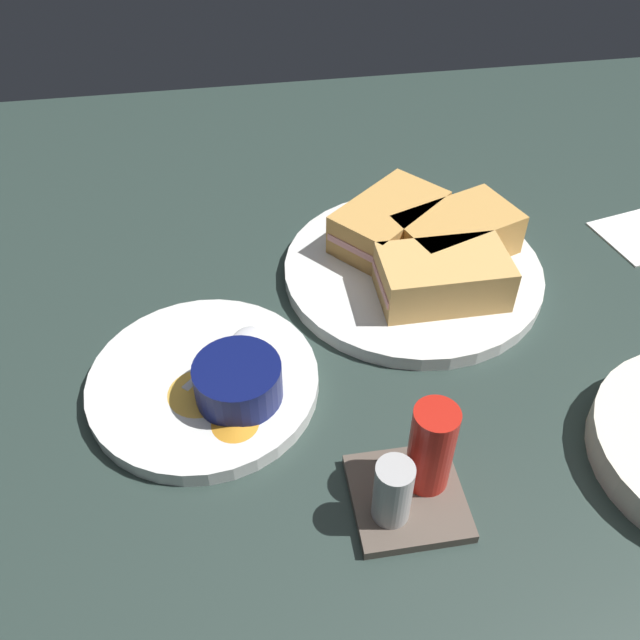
{
  "coord_description": "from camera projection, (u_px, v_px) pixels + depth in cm",
  "views": [
    {
      "loc": [
        20.91,
        52.08,
        49.07
      ],
      "look_at": [
        13.28,
        4.62,
        3.0
      ],
      "focal_mm": 38.3,
      "sensor_mm": 36.0,
      "label": 1
    }
  ],
  "objects": [
    {
      "name": "sandwich_half_extra",
      "position": [
        389.0,
        222.0,
        0.77
      ],
      "size": [
        14.84,
        14.19,
        4.8
      ],
      "color": "tan",
      "rests_on": "plate_sandwich_main"
    },
    {
      "name": "plate_sandwich_main",
      "position": [
        412.0,
        271.0,
        0.75
      ],
      "size": [
        28.3,
        28.3,
        1.6
      ],
      "primitive_type": "cylinder",
      "color": "silver",
      "rests_on": "ground_plane"
    },
    {
      "name": "plantain_chip_scatter",
      "position": [
        217.0,
        395.0,
        0.61
      ],
      "size": [
        10.19,
        10.45,
        0.6
      ],
      "color": "gold",
      "rests_on": "plate_chips_companion"
    },
    {
      "name": "ground_plane",
      "position": [
        433.0,
        308.0,
        0.75
      ],
      "size": [
        110.0,
        110.0,
        3.0
      ],
      "primitive_type": "cube",
      "color": "#283833"
    },
    {
      "name": "ramekin_light_gravy",
      "position": [
        238.0,
        380.0,
        0.6
      ],
      "size": [
        7.87,
        7.87,
        3.68
      ],
      "color": "#0C144C",
      "rests_on": "plate_chips_companion"
    },
    {
      "name": "ramekin_dark_sauce",
      "position": [
        392.0,
        218.0,
        0.78
      ],
      "size": [
        7.77,
        7.77,
        3.84
      ],
      "color": "#0C144C",
      "rests_on": "plate_sandwich_main"
    },
    {
      "name": "plate_chips_companion",
      "position": [
        204.0,
        383.0,
        0.64
      ],
      "size": [
        21.48,
        21.48,
        1.6
      ],
      "primitive_type": "cylinder",
      "color": "silver",
      "rests_on": "ground_plane"
    },
    {
      "name": "sandwich_half_far",
      "position": [
        456.0,
        234.0,
        0.75
      ],
      "size": [
        14.86,
        11.6,
        4.8
      ],
      "color": "tan",
      "rests_on": "plate_sandwich_main"
    },
    {
      "name": "sandwich_half_near",
      "position": [
        444.0,
        277.0,
        0.7
      ],
      "size": [
        13.27,
        7.61,
        4.8
      ],
      "color": "tan",
      "rests_on": "plate_sandwich_main"
    },
    {
      "name": "spoon_by_gravy_ramekin",
      "position": [
        236.0,
        345.0,
        0.66
      ],
      "size": [
        8.08,
        7.97,
        0.8
      ],
      "color": "silver",
      "rests_on": "plate_chips_companion"
    },
    {
      "name": "condiment_caddy",
      "position": [
        415.0,
        474.0,
        0.53
      ],
      "size": [
        9.0,
        9.0,
        9.5
      ],
      "color": "brown",
      "rests_on": "ground_plane"
    },
    {
      "name": "spoon_by_dark_ramekin",
      "position": [
        413.0,
        260.0,
        0.75
      ],
      "size": [
        3.29,
        9.96,
        0.8
      ],
      "color": "silver",
      "rests_on": "plate_sandwich_main"
    }
  ]
}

